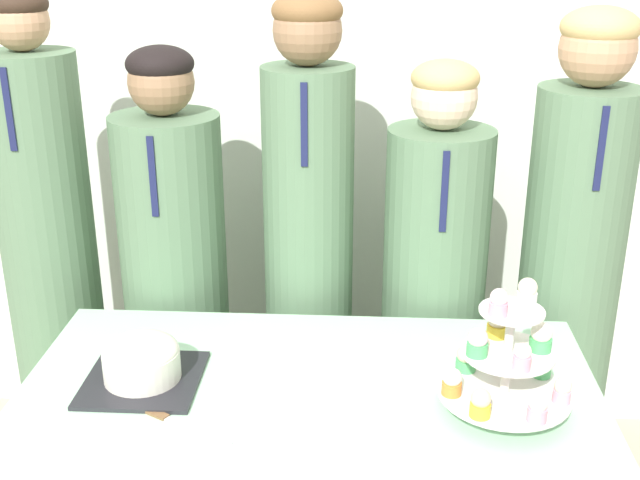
{
  "coord_description": "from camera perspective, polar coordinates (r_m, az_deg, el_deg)",
  "views": [
    {
      "loc": [
        0.12,
        -1.31,
        1.75
      ],
      "look_at": [
        0.02,
        0.36,
        1.1
      ],
      "focal_mm": 45.0,
      "sensor_mm": 36.0,
      "label": 1
    }
  ],
  "objects": [
    {
      "name": "cake_knife",
      "position": [
        1.79,
        -10.69,
        -12.44
      ],
      "size": [
        0.23,
        0.14,
        0.01
      ],
      "rotation": [
        0.0,
        0.0,
        -0.51
      ],
      "color": "silver",
      "rests_on": "table"
    },
    {
      "name": "cupcake_stand",
      "position": [
        1.78,
        13.11,
        -8.31
      ],
      "size": [
        0.29,
        0.29,
        0.31
      ],
      "color": "silver",
      "rests_on": "table"
    },
    {
      "name": "wall_back",
      "position": [
        2.72,
        0.85,
        12.93
      ],
      "size": [
        9.0,
        0.06,
        2.7
      ],
      "color": "silver",
      "rests_on": "ground_plane"
    },
    {
      "name": "student_4",
      "position": [
        2.45,
        17.19,
        -3.53
      ],
      "size": [
        0.28,
        0.29,
        1.56
      ],
      "color": "#567556",
      "rests_on": "ground_plane"
    },
    {
      "name": "student_1",
      "position": [
        2.47,
        -10.13,
        -4.53
      ],
      "size": [
        0.31,
        0.32,
        1.46
      ],
      "color": "#567556",
      "rests_on": "ground_plane"
    },
    {
      "name": "student_3",
      "position": [
        2.42,
        7.96,
        -5.28
      ],
      "size": [
        0.3,
        0.3,
        1.43
      ],
      "color": "#567556",
      "rests_on": "ground_plane"
    },
    {
      "name": "student_2",
      "position": [
        2.37,
        -0.81,
        -2.79
      ],
      "size": [
        0.26,
        0.26,
        1.6
      ],
      "color": "#567556",
      "rests_on": "ground_plane"
    },
    {
      "name": "student_0",
      "position": [
        2.55,
        -18.43,
        -2.57
      ],
      "size": [
        0.27,
        0.28,
        1.6
      ],
      "color": "#567556",
      "rests_on": "ground_plane"
    },
    {
      "name": "round_cake",
      "position": [
        1.92,
        -12.57,
        -8.41
      ],
      "size": [
        0.26,
        0.26,
        0.11
      ],
      "color": "#232328",
      "rests_on": "table"
    }
  ]
}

